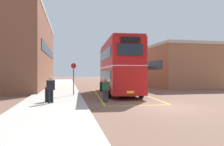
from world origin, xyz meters
TOP-DOWN VIEW (x-y plane):
  - ground_plane at (0.00, 14.40)m, footprint 135.60×135.60m
  - sidewalk_left at (-6.50, 16.80)m, footprint 4.00×57.60m
  - brick_building_left at (-11.20, 19.07)m, footprint 6.33×22.37m
  - depot_building_right at (9.15, 18.42)m, footprint 7.42×14.43m
  - double_decker_bus at (-0.97, 8.15)m, footprint 3.31×10.50m
  - single_deck_bus at (3.92, 26.80)m, footprint 3.53×9.91m
  - pedestrian_boarding at (-3.07, 2.81)m, footprint 0.54×0.27m
  - pedestrian_waiting_near at (-6.60, 2.05)m, footprint 0.50×0.46m
  - litter_bin at (-6.77, 2.71)m, footprint 0.48×0.48m
  - bus_stop_sign at (-5.10, 6.59)m, footprint 0.43×0.15m
  - bay_marking_yellow at (-1.03, 6.21)m, footprint 4.98×12.62m

SIDE VIEW (x-z plane):
  - ground_plane at x=0.00m, z-range 0.00..0.00m
  - bay_marking_yellow at x=-1.03m, z-range 0.00..0.01m
  - sidewalk_left at x=-6.50m, z-range 0.00..0.14m
  - litter_bin at x=-6.77m, z-range 0.14..1.09m
  - pedestrian_boarding at x=-3.07m, z-range 0.12..1.73m
  - pedestrian_waiting_near at x=-6.60m, z-range 0.26..1.89m
  - single_deck_bus at x=3.92m, z-range 0.13..3.15m
  - bus_stop_sign at x=-5.10m, z-range 0.41..3.03m
  - double_decker_bus at x=-0.97m, z-range 0.14..4.89m
  - depot_building_right at x=9.15m, z-range 0.00..5.66m
  - brick_building_left at x=-11.20m, z-range 0.00..9.08m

